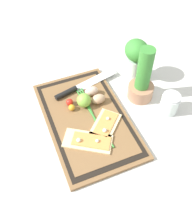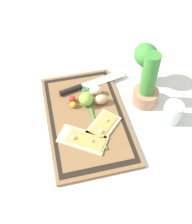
% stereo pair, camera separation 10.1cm
% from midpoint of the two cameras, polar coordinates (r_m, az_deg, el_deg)
% --- Properties ---
extents(ground_plane, '(6.00, 6.00, 0.00)m').
position_cam_midpoint_polar(ground_plane, '(1.03, 0.73, -1.73)').
color(ground_plane, silver).
extents(cutting_board, '(0.51, 0.31, 0.02)m').
position_cam_midpoint_polar(cutting_board, '(1.03, 0.73, -1.46)').
color(cutting_board, brown).
rests_on(cutting_board, ground_plane).
extents(pizza_slice_near, '(0.16, 0.19, 0.02)m').
position_cam_midpoint_polar(pizza_slice_near, '(0.95, 0.22, -6.22)').
color(pizza_slice_near, beige).
rests_on(pizza_slice_near, cutting_board).
extents(pizza_slice_far, '(0.16, 0.17, 0.02)m').
position_cam_midpoint_polar(pizza_slice_far, '(0.99, 4.39, -3.34)').
color(pizza_slice_far, beige).
rests_on(pizza_slice_far, cutting_board).
extents(knife, '(0.10, 0.30, 0.02)m').
position_cam_midpoint_polar(knife, '(1.12, -0.49, 5.46)').
color(knife, silver).
rests_on(knife, cutting_board).
extents(egg_brown, '(0.04, 0.06, 0.04)m').
position_cam_midpoint_polar(egg_brown, '(1.05, 3.83, 2.59)').
color(egg_brown, tan).
rests_on(egg_brown, cutting_board).
extents(egg_pink, '(0.04, 0.06, 0.04)m').
position_cam_midpoint_polar(egg_pink, '(1.08, 2.59, 4.45)').
color(egg_pink, beige).
rests_on(egg_pink, cutting_board).
extents(lime, '(0.06, 0.06, 0.06)m').
position_cam_midpoint_polar(lime, '(1.04, 0.61, 2.68)').
color(lime, '#7FB742').
rests_on(lime, cutting_board).
extents(cherry_tomato_red, '(0.03, 0.03, 0.03)m').
position_cam_midpoint_polar(cherry_tomato_red, '(1.06, -2.49, 2.63)').
color(cherry_tomato_red, red).
rests_on(cherry_tomato_red, cutting_board).
extents(cherry_tomato_yellow, '(0.03, 0.03, 0.03)m').
position_cam_midpoint_polar(cherry_tomato_yellow, '(1.04, -2.23, 1.43)').
color(cherry_tomato_yellow, gold).
rests_on(cherry_tomato_yellow, cutting_board).
extents(scallion_bunch, '(0.32, 0.04, 0.01)m').
position_cam_midpoint_polar(scallion_bunch, '(1.02, 2.21, -1.04)').
color(scallion_bunch, '#388433').
rests_on(scallion_bunch, cutting_board).
extents(herb_pot, '(0.11, 0.11, 0.24)m').
position_cam_midpoint_polar(herb_pot, '(1.06, 13.77, 5.14)').
color(herb_pot, '#AD7A5B').
rests_on(herb_pot, ground_plane).
extents(sauce_jar, '(0.07, 0.07, 0.09)m').
position_cam_midpoint_polar(sauce_jar, '(1.06, 18.90, -0.44)').
color(sauce_jar, silver).
rests_on(sauce_jar, ground_plane).
extents(herb_glass, '(0.11, 0.10, 0.19)m').
position_cam_midpoint_polar(herb_glass, '(1.13, 13.18, 10.56)').
color(herb_glass, silver).
rests_on(herb_glass, ground_plane).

